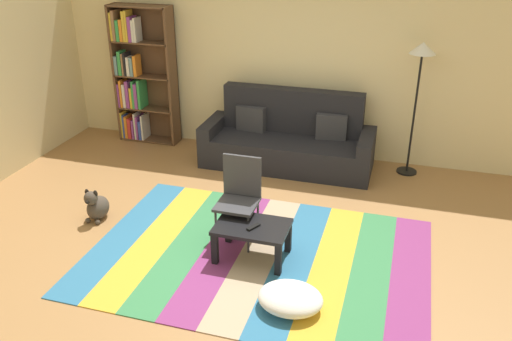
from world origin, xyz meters
TOP-DOWN VIEW (x-y plane):
  - ground_plane at (0.00, 0.00)m, footprint 14.00×14.00m
  - back_wall at (0.00, 2.55)m, footprint 6.80×0.10m
  - rug at (0.28, -0.21)m, footprint 3.31×2.34m
  - couch at (0.05, 2.02)m, footprint 2.26×0.80m
  - bookshelf at (-2.26, 2.30)m, footprint 0.90×0.28m
  - coffee_table at (0.23, -0.24)m, footprint 0.71×0.48m
  - pouf at (0.77, -0.88)m, footprint 0.56×0.47m
  - dog at (-1.64, -0.01)m, footprint 0.22×0.35m
  - standing_lamp at (1.62, 2.22)m, footprint 0.32×0.32m
  - tv_remote at (0.26, -0.28)m, footprint 0.11×0.15m
  - folding_chair at (0.00, 0.09)m, footprint 0.40×0.40m

SIDE VIEW (x-z plane):
  - ground_plane at x=0.00m, z-range 0.00..0.00m
  - rug at x=0.28m, z-range 0.00..0.01m
  - pouf at x=0.77m, z-range 0.01..0.21m
  - dog at x=-1.64m, z-range -0.04..0.36m
  - coffee_table at x=0.23m, z-range 0.12..0.49m
  - couch at x=0.05m, z-range -0.16..0.84m
  - tv_remote at x=0.26m, z-range 0.37..0.39m
  - folding_chair at x=0.00m, z-range 0.08..0.98m
  - bookshelf at x=-2.26m, z-range -0.02..1.96m
  - back_wall at x=0.00m, z-range 0.00..2.70m
  - standing_lamp at x=1.62m, z-range 0.57..2.29m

